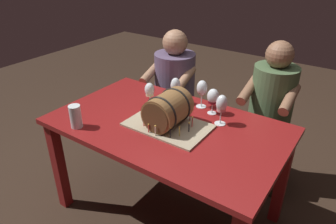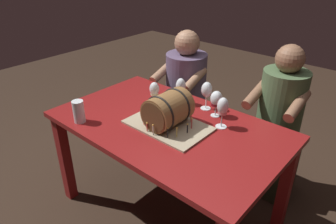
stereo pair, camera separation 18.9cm
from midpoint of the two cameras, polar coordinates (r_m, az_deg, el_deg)
ground_plane at (r=2.44m, az=-2.47°, el=-17.70°), size 8.00×8.00×0.00m
dining_table at (r=2.02m, az=-2.85°, el=-4.78°), size 1.48×0.88×0.76m
barrel_cake at (r=1.89m, az=-2.86°, el=-0.00°), size 0.51×0.33×0.23m
wine_glass_amber at (r=2.17m, az=-1.11°, el=4.63°), size 0.07×0.07×0.19m
wine_glass_empty at (r=2.12m, az=3.75°, el=4.26°), size 0.07×0.07×0.20m
wine_glass_white at (r=2.15m, az=-5.94°, el=3.84°), size 0.07×0.07×0.17m
wine_glass_rose at (r=1.91m, az=7.07°, el=1.24°), size 0.07×0.07×0.20m
wine_glass_red at (r=2.04m, az=5.67°, el=2.63°), size 0.08×0.08×0.18m
beer_pint at (r=2.01m, az=-19.21°, el=-1.05°), size 0.07×0.07×0.15m
person_seated_left at (r=2.82m, az=-0.74°, el=2.75°), size 0.43×0.51×1.15m
person_seated_right at (r=2.48m, az=15.77°, el=-2.24°), size 0.37×0.46×1.19m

